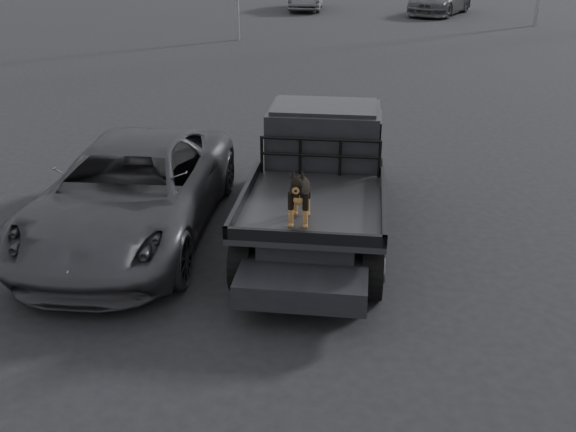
# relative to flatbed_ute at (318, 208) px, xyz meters

# --- Properties ---
(ground) EXTENTS (120.00, 120.00, 0.00)m
(ground) POSITION_rel_flatbed_ute_xyz_m (0.46, -1.72, -0.46)
(ground) COLOR black
(ground) RESTS_ON ground
(flatbed_ute) EXTENTS (2.00, 5.40, 0.92)m
(flatbed_ute) POSITION_rel_flatbed_ute_xyz_m (0.00, 0.00, 0.00)
(flatbed_ute) COLOR black
(flatbed_ute) RESTS_ON ground
(ute_cab) EXTENTS (1.72, 1.30, 0.88)m
(ute_cab) POSITION_rel_flatbed_ute_xyz_m (-0.00, 0.95, 0.90)
(ute_cab) COLOR black
(ute_cab) RESTS_ON flatbed_ute
(headache_rack) EXTENTS (1.80, 0.08, 0.55)m
(headache_rack) POSITION_rel_flatbed_ute_xyz_m (-0.00, 0.20, 0.74)
(headache_rack) COLOR black
(headache_rack) RESTS_ON flatbed_ute
(dog) EXTENTS (0.32, 0.60, 0.74)m
(dog) POSITION_rel_flatbed_ute_xyz_m (-0.12, -1.49, 0.83)
(dog) COLOR black
(dog) RESTS_ON flatbed_ute
(parked_suv) EXTENTS (2.54, 5.21, 1.43)m
(parked_suv) POSITION_rel_flatbed_ute_xyz_m (-2.77, -0.34, 0.25)
(parked_suv) COLOR #333238
(parked_suv) RESTS_ON ground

